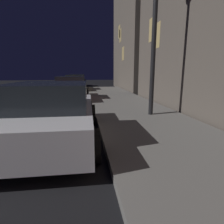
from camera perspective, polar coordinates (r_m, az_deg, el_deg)
name	(u,v)px	position (r m, az deg, el deg)	size (l,w,h in m)	color
car_white	(52,113)	(4.54, -18.18, -0.34)	(2.19, 4.12, 1.43)	silver
car_red	(71,89)	(11.18, -12.77, 7.11)	(1.97, 4.28, 1.43)	maroon
car_yellow_cab	(75,83)	(16.91, -11.53, 8.86)	(2.10, 4.53, 1.43)	gold
car_black	(77,80)	(22.63, -10.90, 9.72)	(2.25, 4.45, 1.43)	black
street_lamp	(155,7)	(6.97, 13.44, 29.26)	(0.44, 0.44, 5.38)	black
building_far	(156,32)	(19.60, 13.51, 23.27)	(6.70, 9.17, 10.97)	#6B6056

